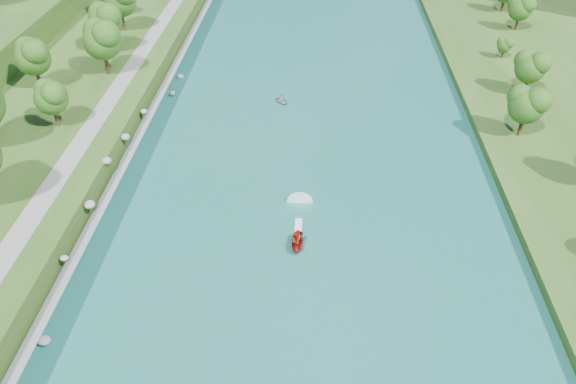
{
  "coord_description": "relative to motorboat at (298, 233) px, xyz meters",
  "views": [
    {
      "loc": [
        1.57,
        -42.46,
        46.52
      ],
      "look_at": [
        -1.66,
        16.99,
        2.5
      ],
      "focal_mm": 35.0,
      "sensor_mm": 36.0,
      "label": 1
    }
  ],
  "objects": [
    {
      "name": "motorboat",
      "position": [
        0.0,
        0.0,
        0.0
      ],
      "size": [
        3.6,
        18.66,
        1.96
      ],
      "rotation": [
        0.0,
        0.0,
        3.1
      ],
      "color": "#B2120E",
      "rests_on": "river_water"
    },
    {
      "name": "riverside_path",
      "position": [
        -32.42,
        9.07,
        2.86
      ],
      "size": [
        3.0,
        200.0,
        0.1
      ],
      "primitive_type": "cube",
      "color": "gray",
      "rests_on": "berm_west"
    },
    {
      "name": "river_water",
      "position": [
        0.08,
        9.07,
        -0.64
      ],
      "size": [
        55.0,
        240.0,
        0.1
      ],
      "primitive_type": "cube",
      "color": "#195F53",
      "rests_on": "ground"
    },
    {
      "name": "ground",
      "position": [
        0.08,
        -10.93,
        -0.69
      ],
      "size": [
        260.0,
        260.0,
        0.0
      ],
      "primitive_type": "plane",
      "color": "#2D5119",
      "rests_on": "ground"
    },
    {
      "name": "raft",
      "position": [
        -4.27,
        36.07,
        -0.23
      ],
      "size": [
        3.62,
        3.89,
        1.52
      ],
      "rotation": [
        0.0,
        0.0,
        0.58
      ],
      "color": "gray",
      "rests_on": "river_water"
    },
    {
      "name": "riprap_bank",
      "position": [
        -25.78,
        7.92,
        1.12
      ],
      "size": [
        4.48,
        236.0,
        4.54
      ],
      "color": "slate",
      "rests_on": "ground"
    }
  ]
}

